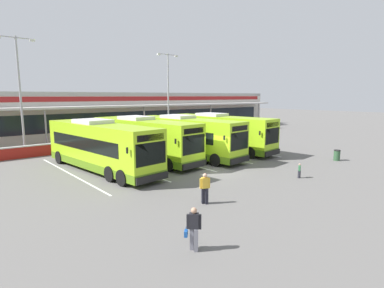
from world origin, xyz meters
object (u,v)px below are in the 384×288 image
(coach_bus_leftmost, at_px, (100,147))
(pedestrian_with_handbag, at_px, (193,228))
(coach_bus_left_centre, at_px, (143,140))
(litter_bin, at_px, (337,155))
(pedestrian_in_dark_coat, at_px, (205,187))
(coach_bus_right_centre, at_px, (219,133))
(lamp_post_centre, at_px, (168,90))
(lamp_post_west, at_px, (20,88))
(coach_bus_centre, at_px, (185,137))
(pedestrian_child, at_px, (299,170))

(coach_bus_leftmost, height_order, pedestrian_with_handbag, coach_bus_leftmost)
(coach_bus_left_centre, relative_size, litter_bin, 13.26)
(pedestrian_in_dark_coat, distance_m, litter_bin, 16.01)
(coach_bus_right_centre, bearing_deg, lamp_post_centre, 79.33)
(pedestrian_with_handbag, relative_size, lamp_post_west, 0.15)
(litter_bin, bearing_deg, pedestrian_with_handbag, -169.45)
(pedestrian_with_handbag, xyz_separation_m, pedestrian_in_dark_coat, (3.63, 3.27, 0.02))
(coach_bus_left_centre, xyz_separation_m, coach_bus_centre, (3.82, -1.05, 0.00))
(coach_bus_centre, xyz_separation_m, lamp_post_west, (-10.85, 11.34, 4.50))
(litter_bin, bearing_deg, coach_bus_leftmost, 149.50)
(coach_bus_left_centre, distance_m, coach_bus_right_centre, 8.43)
(lamp_post_centre, bearing_deg, coach_bus_leftmost, -141.93)
(coach_bus_leftmost, height_order, lamp_post_west, lamp_post_west)
(lamp_post_centre, bearing_deg, coach_bus_centre, -119.95)
(pedestrian_with_handbag, distance_m, pedestrian_child, 12.27)
(coach_bus_left_centre, distance_m, pedestrian_child, 12.96)
(lamp_post_centre, bearing_deg, coach_bus_left_centre, -134.78)
(pedestrian_in_dark_coat, relative_size, lamp_post_centre, 0.15)
(coach_bus_centre, relative_size, pedestrian_in_dark_coat, 7.61)
(pedestrian_with_handbag, bearing_deg, coach_bus_leftmost, 78.89)
(pedestrian_with_handbag, xyz_separation_m, pedestrian_child, (11.95, 2.75, -0.32))
(coach_bus_centre, distance_m, lamp_post_centre, 14.22)
(pedestrian_child, relative_size, litter_bin, 1.08)
(pedestrian_child, bearing_deg, coach_bus_centre, 95.74)
(coach_bus_leftmost, relative_size, litter_bin, 13.26)
(coach_bus_leftmost, relative_size, coach_bus_right_centre, 1.00)
(coach_bus_right_centre, bearing_deg, pedestrian_in_dark_coat, -138.29)
(pedestrian_in_dark_coat, bearing_deg, litter_bin, 1.37)
(coach_bus_centre, height_order, litter_bin, coach_bus_centre)
(coach_bus_leftmost, bearing_deg, pedestrian_child, -49.58)
(coach_bus_leftmost, bearing_deg, lamp_post_centre, 38.07)
(coach_bus_centre, distance_m, pedestrian_child, 11.00)
(coach_bus_right_centre, relative_size, lamp_post_west, 1.12)
(pedestrian_in_dark_coat, relative_size, litter_bin, 1.74)
(coach_bus_left_centre, distance_m, coach_bus_centre, 3.96)
(coach_bus_centre, height_order, pedestrian_in_dark_coat, coach_bus_centre)
(coach_bus_leftmost, distance_m, coach_bus_left_centre, 4.48)
(coach_bus_left_centre, xyz_separation_m, pedestrian_with_handbag, (-7.03, -14.68, -0.93))
(pedestrian_in_dark_coat, relative_size, pedestrian_child, 1.61)
(lamp_post_west, height_order, lamp_post_centre, same)
(coach_bus_right_centre, xyz_separation_m, litter_bin, (4.21, -10.13, -1.32))
(pedestrian_with_handbag, bearing_deg, pedestrian_child, 12.96)
(coach_bus_leftmost, bearing_deg, litter_bin, -30.50)
(coach_bus_leftmost, height_order, pedestrian_in_dark_coat, coach_bus_leftmost)
(pedestrian_in_dark_coat, bearing_deg, coach_bus_left_centre, 73.38)
(coach_bus_leftmost, relative_size, lamp_post_centre, 1.12)
(coach_bus_right_centre, relative_size, pedestrian_in_dark_coat, 7.61)
(litter_bin, bearing_deg, pedestrian_child, -173.27)
(pedestrian_in_dark_coat, bearing_deg, pedestrian_with_handbag, -137.95)
(lamp_post_west, bearing_deg, coach_bus_leftmost, -76.74)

